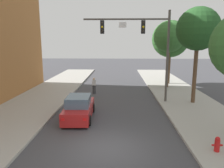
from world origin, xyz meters
The scene contains 8 objects.
ground_plane centered at (0.00, 0.00, 0.00)m, with size 120.00×120.00×0.00m, color #424247.
traffic_signal_mast centered at (2.60, 8.30, 5.36)m, with size 7.01×0.38×7.50m.
car_lead_red centered at (-2.10, 4.18, 0.72)m, with size 1.94×4.29×1.60m.
pedestrian_crossing_road centered at (-1.91, 11.49, 0.91)m, with size 0.36×0.22×1.64m.
fire_hydrant centered at (5.13, -0.39, 0.51)m, with size 0.48×0.24×0.72m.
street_tree_second centered at (6.83, 8.02, 6.12)m, with size 3.43×3.43×7.72m.
street_tree_third centered at (6.02, 14.32, 5.65)m, with size 3.36×3.36×7.22m.
street_tree_farthest centered at (6.68, 16.60, 5.50)m, with size 4.36×4.36×7.54m.
Camera 1 is at (0.59, -9.71, 5.10)m, focal length 34.49 mm.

